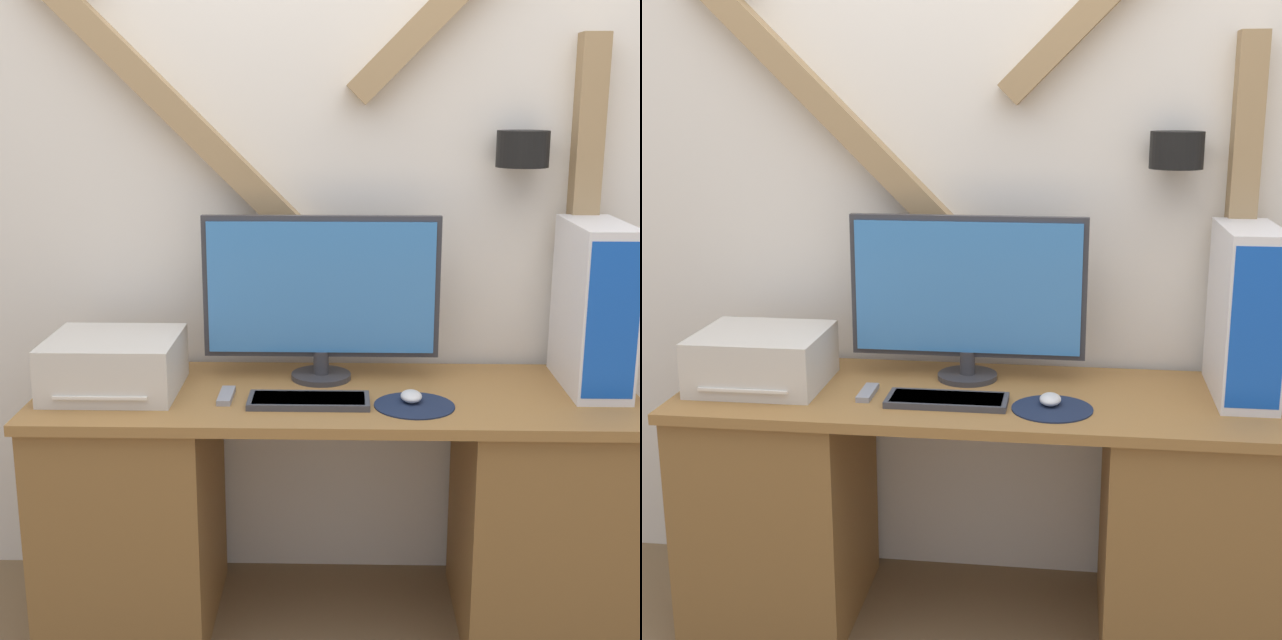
{
  "view_description": "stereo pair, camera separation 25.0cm",
  "coord_description": "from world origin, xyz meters",
  "views": [
    {
      "loc": [
        0.01,
        -2.14,
        1.55
      ],
      "look_at": [
        -0.05,
        0.29,
        0.94
      ],
      "focal_mm": 50.0,
      "sensor_mm": 36.0,
      "label": 1
    },
    {
      "loc": [
        0.26,
        -2.12,
        1.55
      ],
      "look_at": [
        -0.05,
        0.29,
        0.94
      ],
      "focal_mm": 50.0,
      "sensor_mm": 36.0,
      "label": 2
    }
  ],
  "objects": [
    {
      "name": "printer",
      "position": [
        -0.64,
        0.29,
        0.81
      ],
      "size": [
        0.37,
        0.34,
        0.16
      ],
      "color": "beige",
      "rests_on": "desk"
    },
    {
      "name": "desk",
      "position": [
        0.0,
        0.29,
        0.38
      ],
      "size": [
        1.72,
        0.59,
        0.73
      ],
      "color": "olive",
      "rests_on": "ground_plane"
    },
    {
      "name": "wall_back",
      "position": [
        -0.0,
        0.64,
        1.36
      ],
      "size": [
        6.4,
        0.2,
        2.7
      ],
      "color": "white",
      "rests_on": "ground_plane"
    },
    {
      "name": "monitor",
      "position": [
        -0.05,
        0.42,
        1.0
      ],
      "size": [
        0.7,
        0.18,
        0.49
      ],
      "color": "#333338",
      "rests_on": "desk"
    },
    {
      "name": "remote_control",
      "position": [
        -0.31,
        0.23,
        0.74
      ],
      "size": [
        0.04,
        0.13,
        0.02
      ],
      "color": "gray",
      "rests_on": "desk"
    },
    {
      "name": "mousepad",
      "position": [
        0.21,
        0.18,
        0.73
      ],
      "size": [
        0.22,
        0.22,
        0.0
      ],
      "color": "#19233D",
      "rests_on": "desk"
    },
    {
      "name": "mouse",
      "position": [
        0.21,
        0.21,
        0.75
      ],
      "size": [
        0.06,
        0.08,
        0.03
      ],
      "color": "silver",
      "rests_on": "mousepad"
    },
    {
      "name": "computer_tower",
      "position": [
        0.74,
        0.37,
        0.97
      ],
      "size": [
        0.16,
        0.38,
        0.48
      ],
      "color": "white",
      "rests_on": "desk"
    },
    {
      "name": "keyboard",
      "position": [
        -0.08,
        0.19,
        0.74
      ],
      "size": [
        0.34,
        0.13,
        0.02
      ],
      "color": "#3D3D42",
      "rests_on": "desk"
    }
  ]
}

